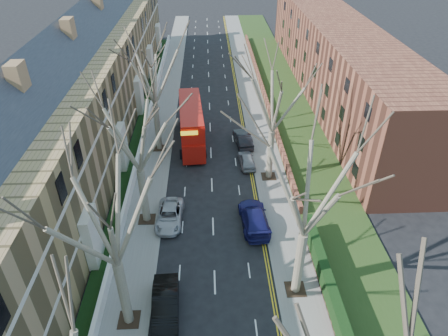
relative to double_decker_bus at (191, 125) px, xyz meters
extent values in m
cube|color=slate|center=(-3.90, 9.58, -2.13)|extent=(3.00, 102.00, 0.12)
cube|color=slate|center=(8.10, 9.58, -2.13)|extent=(3.00, 102.00, 0.12)
cube|color=#977E4D|center=(-11.70, 1.58, 2.81)|extent=(9.00, 78.00, 10.00)
cube|color=#2D2F37|center=(-11.70, 1.58, 8.81)|extent=(4.67, 78.00, 4.67)
cube|color=silver|center=(-7.25, 1.58, 1.31)|extent=(0.12, 78.00, 0.35)
cube|color=silver|center=(-7.25, 1.58, 4.81)|extent=(0.12, 78.00, 0.35)
cube|color=brown|center=(19.60, 13.58, 2.81)|extent=(8.00, 54.00, 10.00)
cube|color=brown|center=(9.80, 13.58, -1.62)|extent=(0.35, 54.00, 0.90)
cube|color=white|center=(-5.55, 1.58, -1.57)|extent=(0.30, 78.00, 1.00)
cube|color=#253E16|center=(12.60, 9.58, -2.04)|extent=(6.00, 102.00, 0.06)
cylinder|color=#6A5E4B|center=(-3.60, -23.42, 0.55)|extent=(0.64, 0.64, 5.25)
cube|color=#2D2116|center=(-3.60, -23.42, -2.06)|extent=(1.40, 1.40, 0.05)
cylinder|color=#6A5E4B|center=(-3.60, -13.42, 0.47)|extent=(0.64, 0.64, 5.07)
cube|color=#2D2116|center=(-3.60, -13.42, -2.06)|extent=(1.40, 1.40, 0.05)
cylinder|color=#6A5E4B|center=(-3.60, -1.42, 0.55)|extent=(0.60, 0.60, 5.25)
cube|color=#2D2116|center=(-3.60, -1.42, -2.06)|extent=(1.40, 1.40, 0.05)
cylinder|color=#6A5E4B|center=(7.80, -21.42, 0.55)|extent=(0.64, 0.64, 5.25)
cube|color=#2D2116|center=(7.80, -21.42, -2.06)|extent=(1.40, 1.40, 0.05)
cylinder|color=#6A5E4B|center=(7.80, -7.42, 0.47)|extent=(0.60, 0.60, 5.07)
cube|color=#2D2116|center=(7.80, -7.42, -2.06)|extent=(1.40, 1.40, 0.05)
cube|color=#AA130C|center=(0.00, 0.00, -0.78)|extent=(3.16, 10.78, 2.13)
cube|color=#AA130C|center=(0.00, 0.00, 1.25)|extent=(3.13, 10.25, 1.93)
cube|color=black|center=(0.00, 0.00, -0.34)|extent=(3.12, 9.94, 0.87)
cube|color=black|center=(0.00, 0.00, 1.35)|extent=(3.11, 9.72, 0.87)
imported|color=black|center=(-1.21, -22.86, -1.39)|extent=(1.95, 4.96, 1.61)
imported|color=#ACACB1|center=(-1.60, -13.63, -1.54)|extent=(2.36, 4.79, 1.31)
imported|color=navy|center=(5.59, -14.38, -1.40)|extent=(2.55, 5.59, 1.58)
imported|color=gray|center=(5.80, -5.06, -1.55)|extent=(1.80, 3.88, 1.29)
imported|color=black|center=(5.76, -0.74, -1.44)|extent=(2.14, 4.72, 1.50)
camera|label=1|loc=(1.94, -39.93, 20.82)|focal=32.00mm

